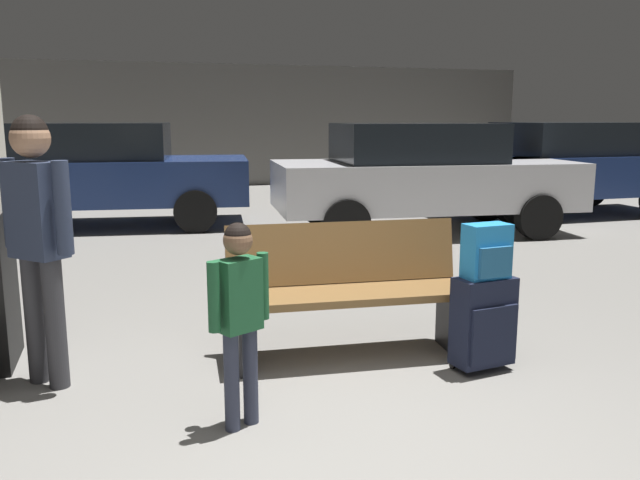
% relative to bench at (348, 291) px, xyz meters
% --- Properties ---
extents(ground_plane, '(18.00, 18.00, 0.10)m').
position_rel_bench_xyz_m(ground_plane, '(-0.53, 2.46, -0.49)').
color(ground_plane, gray).
extents(garage_back_wall, '(18.00, 0.12, 2.80)m').
position_rel_bench_xyz_m(garage_back_wall, '(-0.53, 11.32, 0.96)').
color(garage_back_wall, slate).
rests_on(garage_back_wall, ground_plane).
extents(bench, '(1.64, 0.65, 0.89)m').
position_rel_bench_xyz_m(bench, '(0.00, 0.00, 0.00)').
color(bench, brown).
rests_on(bench, ground_plane).
extents(suitcase, '(0.40, 0.28, 0.60)m').
position_rel_bench_xyz_m(suitcase, '(0.73, -0.51, -0.12)').
color(suitcase, '#191E33').
rests_on(suitcase, ground_plane).
extents(backpack_bright, '(0.29, 0.21, 0.34)m').
position_rel_bench_xyz_m(backpack_bright, '(0.73, -0.51, 0.33)').
color(backpack_bright, '#268CD8').
rests_on(backpack_bright, suitcase).
extents(child, '(0.33, 0.21, 1.08)m').
position_rel_bench_xyz_m(child, '(-0.88, -0.83, 0.22)').
color(child, '#33384C').
rests_on(child, ground_plane).
extents(adult, '(0.41, 0.42, 1.60)m').
position_rel_bench_xyz_m(adult, '(-1.89, 0.05, 0.55)').
color(adult, '#38383D').
rests_on(adult, ground_plane).
extents(parked_car_side, '(4.10, 1.80, 1.51)m').
position_rel_bench_xyz_m(parked_car_side, '(5.49, 5.12, 0.36)').
color(parked_car_side, navy).
rests_on(parked_car_side, ground_plane).
extents(parked_car_near, '(4.25, 2.12, 1.51)m').
position_rel_bench_xyz_m(parked_car_near, '(2.54, 4.21, 0.36)').
color(parked_car_near, silver).
rests_on(parked_car_near, ground_plane).
extents(parked_car_far, '(4.29, 2.24, 1.51)m').
position_rel_bench_xyz_m(parked_car_far, '(-1.69, 6.09, 0.36)').
color(parked_car_far, navy).
rests_on(parked_car_far, ground_plane).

